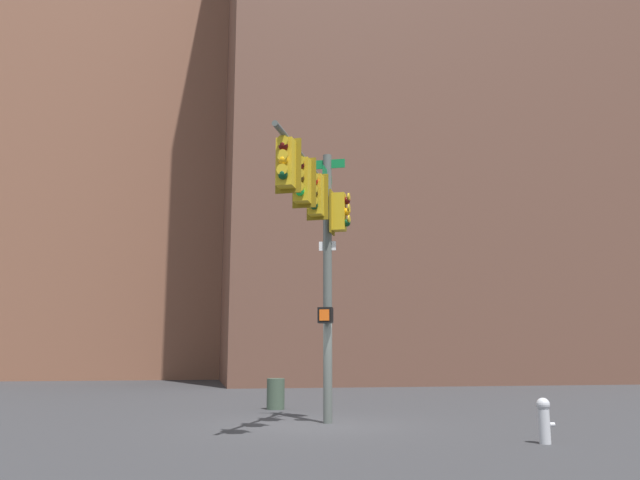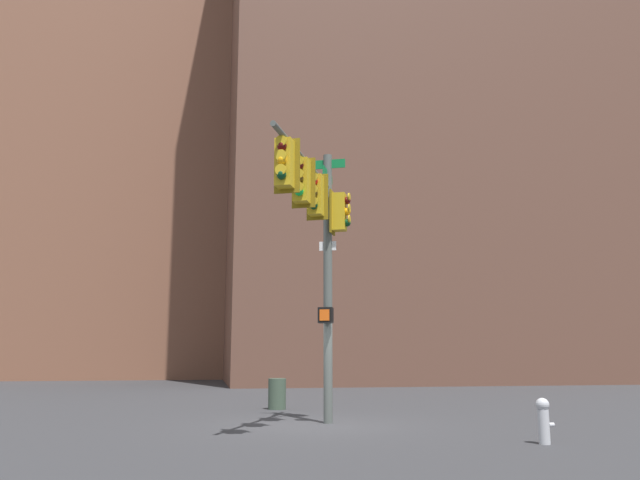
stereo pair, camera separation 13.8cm
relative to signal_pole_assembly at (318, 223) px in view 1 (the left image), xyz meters
The scene contains 8 objects.
ground_plane 4.94m from the signal_pole_assembly, 85.58° to the left, with size 200.00×200.00×0.00m, color #2D2D30.
signal_pole_assembly is the anchor object (origin of this frame).
fire_hydrant 6.65m from the signal_pole_assembly, 39.23° to the right, with size 0.34×0.26×0.87m.
litter_bin 7.03m from the signal_pole_assembly, 93.19° to the left, with size 0.56×0.56×0.95m, color #384738.
building_brick_nearside 34.38m from the signal_pole_assembly, 65.23° to the left, with size 27.97×19.74×41.66m, color brown.
building_brick_midblock 39.21m from the signal_pole_assembly, 106.15° to the left, with size 19.22×14.55×30.15m, color brown.
building_glass_tower 65.51m from the signal_pole_assembly, 78.22° to the left, with size 22.87×26.42×64.41m, color #7A99B2.
building_brick_farside 58.70m from the signal_pole_assembly, 76.87° to the left, with size 23.38×16.50×37.55m, color #4C3328.
Camera 1 is at (-2.89, -15.79, 1.72)m, focal length 35.65 mm.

